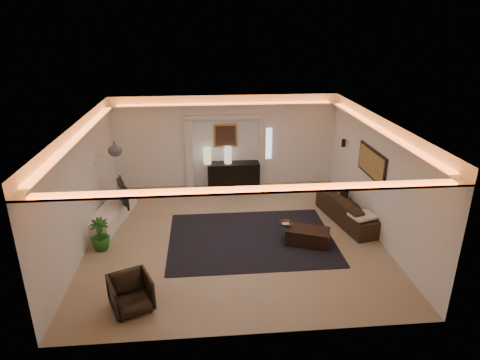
{
  "coord_description": "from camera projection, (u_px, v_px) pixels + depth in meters",
  "views": [
    {
      "loc": [
        -0.69,
        -9.12,
        5.02
      ],
      "look_at": [
        0.2,
        0.6,
        1.25
      ],
      "focal_mm": 31.02,
      "sensor_mm": 36.0,
      "label": 1
    }
  ],
  "objects": [
    {
      "name": "plant",
      "position": [
        100.0,
        235.0,
        9.59
      ],
      "size": [
        0.56,
        0.56,
        0.77
      ],
      "primitive_type": "imported",
      "rotation": [
        0.0,
        0.0,
        0.37
      ],
      "color": "#235B1B",
      "rests_on": "ground"
    },
    {
      "name": "ceiling",
      "position": [
        234.0,
        121.0,
        9.3
      ],
      "size": [
        7.0,
        7.0,
        0.0
      ],
      "primitive_type": "plane",
      "rotation": [
        3.14,
        0.0,
        0.0
      ],
      "color": "white",
      "rests_on": "ground"
    },
    {
      "name": "cove_soffit",
      "position": [
        234.0,
        134.0,
        9.4
      ],
      "size": [
        7.0,
        7.0,
        0.04
      ],
      "primitive_type": "cube",
      "color": "silver",
      "rests_on": "ceiling"
    },
    {
      "name": "art_panel_frame",
      "position": [
        372.0,
        163.0,
        10.3
      ],
      "size": [
        0.04,
        1.64,
        0.74
      ],
      "primitive_type": "cube",
      "color": "black",
      "rests_on": "wall_right"
    },
    {
      "name": "art_panel_gold",
      "position": [
        371.0,
        163.0,
        10.3
      ],
      "size": [
        0.02,
        1.5,
        0.62
      ],
      "primitive_type": "cube",
      "color": "tan",
      "rests_on": "wall_right"
    },
    {
      "name": "wall_back",
      "position": [
        225.0,
        141.0,
        13.07
      ],
      "size": [
        7.0,
        0.0,
        7.0
      ],
      "primitive_type": "plane",
      "rotation": [
        1.57,
        0.0,
        0.0
      ],
      "color": "white",
      "rests_on": "ground"
    },
    {
      "name": "wall_niche",
      "position": [
        98.0,
        159.0,
        10.76
      ],
      "size": [
        0.1,
        0.55,
        0.04
      ],
      "primitive_type": "cube",
      "color": "silver",
      "rests_on": "wall_left"
    },
    {
      "name": "magazine",
      "position": [
        287.0,
        223.0,
        10.03
      ],
      "size": [
        0.25,
        0.19,
        0.03
      ],
      "primitive_type": "cube",
      "rotation": [
        0.0,
        0.0,
        0.13
      ],
      "color": "silver",
      "rests_on": "coffee_table"
    },
    {
      "name": "wall_right",
      "position": [
        377.0,
        177.0,
        10.12
      ],
      "size": [
        0.0,
        7.0,
        7.0
      ],
      "primitive_type": "plane",
      "rotation": [
        1.57,
        0.0,
        -1.57
      ],
      "color": "white",
      "rests_on": "ground"
    },
    {
      "name": "throw_blanket",
      "position": [
        363.0,
        216.0,
        10.14
      ],
      "size": [
        0.7,
        0.63,
        0.06
      ],
      "primitive_type": "cube",
      "rotation": [
        0.0,
        0.0,
        0.3
      ],
      "color": "#FFEFC3",
      "rests_on": "sofa"
    },
    {
      "name": "figurine",
      "position": [
        119.0,
        183.0,
        11.93
      ],
      "size": [
        0.14,
        0.14,
        0.35
      ],
      "primitive_type": "cylinder",
      "rotation": [
        0.0,
        0.0,
        -0.12
      ],
      "color": "#402C1F",
      "rests_on": "media_ledge"
    },
    {
      "name": "painting_canvas",
      "position": [
        225.0,
        136.0,
        12.95
      ],
      "size": [
        0.62,
        0.02,
        0.62
      ],
      "primitive_type": "cube",
      "color": "#4C2D1E",
      "rests_on": "wall_back"
    },
    {
      "name": "console",
      "position": [
        233.0,
        175.0,
        13.24
      ],
      "size": [
        1.64,
        0.53,
        0.82
      ],
      "primitive_type": "cube",
      "rotation": [
        0.0,
        0.0,
        0.01
      ],
      "color": "black",
      "rests_on": "ground"
    },
    {
      "name": "lamp_right",
      "position": [
        228.0,
        155.0,
        12.98
      ],
      "size": [
        0.3,
        0.3,
        0.52
      ],
      "primitive_type": "cylinder",
      "rotation": [
        0.0,
        0.0,
        -0.36
      ],
      "color": "silver",
      "rests_on": "console"
    },
    {
      "name": "painting_frame",
      "position": [
        225.0,
        135.0,
        12.97
      ],
      "size": [
        0.74,
        0.04,
        0.74
      ],
      "primitive_type": "cube",
      "color": "tan",
      "rests_on": "wall_back"
    },
    {
      "name": "media_ledge",
      "position": [
        113.0,
        213.0,
        11.02
      ],
      "size": [
        0.93,
        2.36,
        0.43
      ],
      "primitive_type": "cube",
      "rotation": [
        0.0,
        0.0,
        -0.16
      ],
      "color": "white",
      "rests_on": "ground"
    },
    {
      "name": "pilaster_right",
      "position": [
        262.0,
        152.0,
        13.2
      ],
      "size": [
        0.22,
        0.2,
        2.2
      ],
      "primitive_type": "cube",
      "color": "silver",
      "rests_on": "ground"
    },
    {
      "name": "daylight_slit",
      "position": [
        268.0,
        144.0,
        13.2
      ],
      "size": [
        0.25,
        0.03,
        1.0
      ],
      "primitive_type": "cube",
      "color": "white",
      "rests_on": "wall_back"
    },
    {
      "name": "ginger_jar",
      "position": [
        115.0,
        149.0,
        10.9
      ],
      "size": [
        0.39,
        0.39,
        0.38
      ],
      "primitive_type": "imported",
      "rotation": [
        0.0,
        0.0,
        0.07
      ],
      "color": "slate",
      "rests_on": "wall_niche"
    },
    {
      "name": "wall_front",
      "position": [
        251.0,
        261.0,
        6.57
      ],
      "size": [
        7.0,
        0.0,
        7.0
      ],
      "primitive_type": "plane",
      "rotation": [
        -1.57,
        0.0,
        0.0
      ],
      "color": "white",
      "rests_on": "ground"
    },
    {
      "name": "wall_sconce",
      "position": [
        344.0,
        143.0,
        12.07
      ],
      "size": [
        0.12,
        0.12,
        0.22
      ],
      "primitive_type": "cylinder",
      "color": "black",
      "rests_on": "wall_right"
    },
    {
      "name": "floor",
      "position": [
        234.0,
        236.0,
        10.34
      ],
      "size": [
        7.0,
        7.0,
        0.0
      ],
      "primitive_type": "plane",
      "color": "#A29781",
      "rests_on": "ground"
    },
    {
      "name": "bowl",
      "position": [
        285.0,
        223.0,
        10.02
      ],
      "size": [
        0.32,
        0.32,
        0.08
      ],
      "primitive_type": "imported",
      "rotation": [
        0.0,
        0.0,
        -0.02
      ],
      "color": "#3C2414",
      "rests_on": "coffee_table"
    },
    {
      "name": "throw_pillow",
      "position": [
        337.0,
        194.0,
        11.44
      ],
      "size": [
        0.16,
        0.38,
        0.36
      ],
      "primitive_type": "cube",
      "rotation": [
        0.0,
        0.0,
        -0.14
      ],
      "color": "#A2845B",
      "rests_on": "sofa"
    },
    {
      "name": "alcove_header",
      "position": [
        225.0,
        117.0,
        12.69
      ],
      "size": [
        2.52,
        0.2,
        0.12
      ],
      "primitive_type": "cube",
      "color": "silver",
      "rests_on": "wall_back"
    },
    {
      "name": "sofa",
      "position": [
        351.0,
        209.0,
        10.98
      ],
      "size": [
        2.44,
        1.34,
        0.67
      ],
      "primitive_type": "imported",
      "rotation": [
        0.0,
        0.0,
        1.77
      ],
      "color": "brown",
      "rests_on": "ground"
    },
    {
      "name": "area_rug",
      "position": [
        251.0,
        238.0,
        10.19
      ],
      "size": [
        4.0,
        3.0,
        0.01
      ],
      "primitive_type": "cube",
      "color": "black",
      "rests_on": "ground"
    },
    {
      "name": "tv",
      "position": [
        120.0,
        193.0,
        10.95
      ],
      "size": [
        1.06,
        0.49,
        0.62
      ],
      "primitive_type": "imported",
      "rotation": [
        0.0,
        0.0,
        1.91
      ],
      "color": "black",
      "rests_on": "media_ledge"
    },
    {
      "name": "coffee_table",
      "position": [
        308.0,
        236.0,
        9.89
      ],
      "size": [
        1.13,
        0.88,
        0.37
      ],
      "primitive_type": "cube",
      "rotation": [
        0.0,
        0.0,
        -0.38
      ],
      "color": "black",
      "rests_on": "ground"
    },
    {
      "name": "pilaster_left",
      "position": [
        189.0,
        154.0,
        13.01
      ],
      "size": [
        0.22,
        0.2,
        2.2
      ],
      "primitive_type": "cube",
      "color": "silver",
      "rests_on": "ground"
    },
    {
      "name": "wall_left",
      "position": [
        82.0,
        187.0,
        9.52
      ],
      "size": [
        0.0,
        7.0,
        7.0
      ],
      "primitive_type": "plane",
      "rotation": [
        1.57,
        0.0,
        1.57
      ],
      "color": "white",
      "rests_on": "ground"
    },
    {
      "name": "lamp_left",
      "position": [
        207.0,
        155.0,
        12.92
      ],
      "size": [
        0.28,
        0.28,
        0.53
      ],
      "primitive_type": "cylinder",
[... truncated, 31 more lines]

